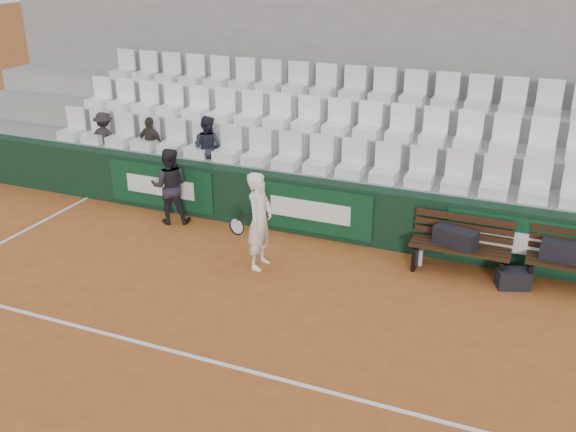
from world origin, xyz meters
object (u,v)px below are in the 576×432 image
object	(u,v)px
sports_bag_ground	(513,279)
tennis_player	(259,221)
water_bottle_far	(507,280)
bench_left	(458,260)
sports_bag_left	(455,237)
spectator_b	(149,122)
ball_kid	(170,186)
water_bottle_near	(420,258)
spectator_a	(102,116)
spectator_c	(206,124)
sports_bag_right	(562,251)

from	to	relation	value
sports_bag_ground	tennis_player	xyz separation A→B (m)	(-3.76, -0.81, 0.64)
water_bottle_far	bench_left	bearing A→B (deg)	164.45
sports_bag_left	spectator_b	xyz separation A→B (m)	(-6.10, 0.99, 0.95)
tennis_player	ball_kid	distance (m)	2.43
water_bottle_near	bench_left	bearing A→B (deg)	-2.34
sports_bag_ground	spectator_a	size ratio (longest dim) A/B	0.44
sports_bag_ground	bench_left	bearing A→B (deg)	169.42
water_bottle_near	spectator_c	size ratio (longest dim) A/B	0.22
sports_bag_right	spectator_c	xyz separation A→B (m)	(-6.35, 0.89, 1.03)
bench_left	sports_bag_left	world-z (taller)	sports_bag_left
tennis_player	sports_bag_right	bearing A→B (deg)	13.88
sports_bag_right	ball_kid	world-z (taller)	ball_kid
sports_bag_ground	spectator_c	xyz separation A→B (m)	(-5.75, 1.16, 1.47)
sports_bag_left	ball_kid	bearing A→B (deg)	-179.91
bench_left	sports_bag_ground	world-z (taller)	bench_left
spectator_b	sports_bag_ground	bearing A→B (deg)	179.28
sports_bag_ground	spectator_b	xyz separation A→B (m)	(-7.02, 1.16, 1.39)
bench_left	spectator_c	distance (m)	5.20
sports_bag_left	water_bottle_far	world-z (taller)	sports_bag_left
tennis_player	spectator_b	world-z (taller)	spectator_b
tennis_player	spectator_c	world-z (taller)	spectator_c
water_bottle_far	spectator_c	size ratio (longest dim) A/B	0.22
sports_bag_left	spectator_b	size ratio (longest dim) A/B	0.60
water_bottle_near	spectator_a	world-z (taller)	spectator_a
water_bottle_near	water_bottle_far	bearing A→B (deg)	-9.88
sports_bag_right	sports_bag_ground	bearing A→B (deg)	-156.30
spectator_a	spectator_b	world-z (taller)	spectator_b
spectator_a	ball_kid	bearing A→B (deg)	145.58
bench_left	ball_kid	world-z (taller)	ball_kid
sports_bag_left	water_bottle_near	distance (m)	0.68
water_bottle_far	spectator_a	distance (m)	8.26
sports_bag_right	tennis_player	bearing A→B (deg)	-166.12
bench_left	ball_kid	size ratio (longest dim) A/B	1.07
sports_bag_right	spectator_b	distance (m)	7.73
water_bottle_far	spectator_c	world-z (taller)	spectator_c
spectator_a	sports_bag_right	bearing A→B (deg)	164.85
sports_bag_right	ball_kid	distance (m)	6.59
ball_kid	spectator_c	distance (m)	1.38
water_bottle_near	ball_kid	xyz separation A→B (m)	(-4.57, -0.02, 0.57)
ball_kid	spectator_c	world-z (taller)	spectator_c
water_bottle_near	tennis_player	xyz separation A→B (m)	(-2.34, -0.99, 0.65)
sports_bag_left	ball_kid	xyz separation A→B (m)	(-5.07, -0.01, 0.11)
water_bottle_far	sports_bag_left	bearing A→B (deg)	165.43
bench_left	ball_kid	bearing A→B (deg)	-179.99
water_bottle_near	water_bottle_far	distance (m)	1.37
water_bottle_near	tennis_player	distance (m)	2.62
bench_left	water_bottle_far	world-z (taller)	bench_left
bench_left	tennis_player	world-z (taller)	tennis_player
bench_left	tennis_player	bearing A→B (deg)	-161.67
water_bottle_far	sports_bag_right	bearing A→B (deg)	25.21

